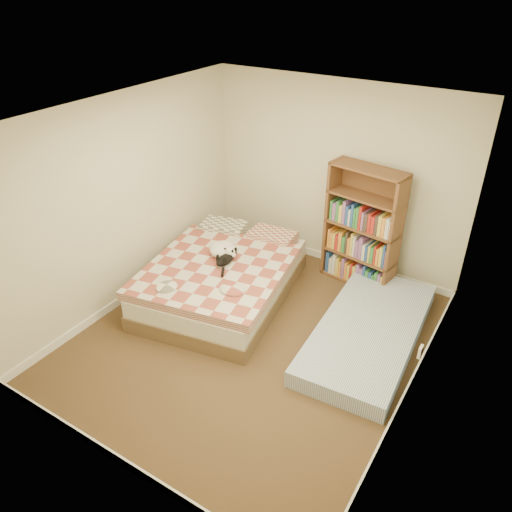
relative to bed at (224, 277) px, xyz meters
The scene contains 6 objects.
room 1.31m from the bed, 34.67° to the right, with size 3.51×4.01×2.51m.
bed is the anchor object (origin of this frame).
bookshelf 1.81m from the bed, 43.22° to the left, with size 1.00×0.47×1.59m.
floor_mattress 1.88m from the bed, ahead, with size 1.01×2.24×0.20m, color #6C88B5.
black_cat 0.32m from the bed, 21.19° to the right, with size 0.20×0.56×0.13m.
white_dog 0.35m from the bed, 130.96° to the left, with size 0.44×0.45×0.17m.
Camera 1 is at (2.36, -3.70, 3.67)m, focal length 35.00 mm.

